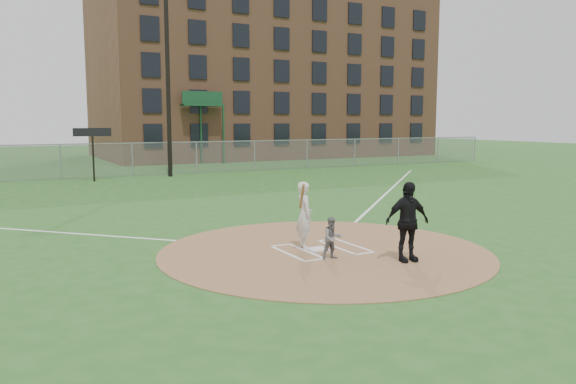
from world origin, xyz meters
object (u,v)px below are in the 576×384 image
catcher (332,238)px  umpire (407,222)px  home_plate (317,249)px  batter_at_plate (304,215)px

catcher → umpire: 1.80m
home_plate → batter_at_plate: batter_at_plate is taller
home_plate → catcher: 1.10m
catcher → batter_at_plate: 1.32m
home_plate → catcher: catcher is taller
catcher → batter_at_plate: bearing=97.3°
home_plate → catcher: bearing=-99.8°
home_plate → umpire: (1.27, -1.96, 0.93)m
home_plate → umpire: 2.51m
catcher → batter_at_plate: size_ratio=0.57×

